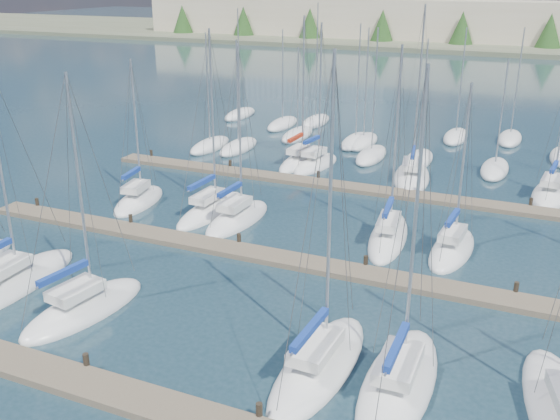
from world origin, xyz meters
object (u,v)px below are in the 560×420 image
at_px(sailboat_i, 211,210).
at_px(sailboat_k, 388,236).
at_px(sailboat_n, 300,161).
at_px(sailboat_l, 452,249).
at_px(sailboat_j, 238,218).
at_px(sailboat_h, 139,201).
at_px(sailboat_p, 412,176).
at_px(sailboat_c, 84,308).
at_px(sailboat_b, 8,285).
at_px(sailboat_d, 319,365).
at_px(sailboat_e, 399,382).
at_px(sailboat_o, 316,164).
at_px(sailboat_q, 551,194).

bearing_deg(sailboat_i, sailboat_k, 3.96).
relative_size(sailboat_n, sailboat_l, 1.23).
height_order(sailboat_n, sailboat_l, sailboat_n).
bearing_deg(sailboat_i, sailboat_n, 87.49).
distance_m(sailboat_i, sailboat_j, 2.52).
bearing_deg(sailboat_h, sailboat_p, 29.35).
xyz_separation_m(sailboat_i, sailboat_c, (1.02, -14.49, -0.01)).
height_order(sailboat_i, sailboat_b, sailboat_b).
relative_size(sailboat_k, sailboat_l, 1.17).
xyz_separation_m(sailboat_h, sailboat_d, (19.10, -13.91, 0.00)).
bearing_deg(sailboat_l, sailboat_i, -176.45).
bearing_deg(sailboat_c, sailboat_n, 98.51).
bearing_deg(sailboat_p, sailboat_e, -88.42).
xyz_separation_m(sailboat_k, sailboat_l, (3.99, -0.37, -0.01)).
relative_size(sailboat_k, sailboat_d, 0.91).
height_order(sailboat_o, sailboat_h, sailboat_o).
xyz_separation_m(sailboat_i, sailboat_d, (13.31, -14.33, -0.01)).
height_order(sailboat_j, sailboat_q, sailboat_j).
relative_size(sailboat_c, sailboat_l, 1.15).
bearing_deg(sailboat_o, sailboat_c, -86.52).
bearing_deg(sailboat_l, sailboat_d, -99.08).
distance_m(sailboat_n, sailboat_p, 10.04).
bearing_deg(sailboat_i, sailboat_q, 33.72).
relative_size(sailboat_j, sailboat_c, 1.00).
distance_m(sailboat_k, sailboat_j, 10.17).
bearing_deg(sailboat_c, sailboat_e, 10.07).
distance_m(sailboat_k, sailboat_b, 22.26).
relative_size(sailboat_j, sailboat_l, 1.15).
relative_size(sailboat_j, sailboat_e, 0.92).
relative_size(sailboat_c, sailboat_p, 0.87).
bearing_deg(sailboat_n, sailboat_b, -99.15).
height_order(sailboat_k, sailboat_d, sailboat_d).
bearing_deg(sailboat_j, sailboat_d, -49.22).
height_order(sailboat_k, sailboat_q, sailboat_k).
bearing_deg(sailboat_k, sailboat_d, -93.52).
xyz_separation_m(sailboat_c, sailboat_e, (15.66, 0.35, 0.00)).
bearing_deg(sailboat_h, sailboat_e, -41.02).
relative_size(sailboat_d, sailboat_j, 1.12).
bearing_deg(sailboat_p, sailboat_k, -93.76).
distance_m(sailboat_k, sailboat_i, 12.55).
bearing_deg(sailboat_i, sailboat_p, 52.25).
xyz_separation_m(sailboat_o, sailboat_j, (-0.32, -14.19, -0.01)).
distance_m(sailboat_k, sailboat_q, 15.82).
bearing_deg(sailboat_q, sailboat_o, -175.14).
bearing_deg(sailboat_k, sailboat_o, 120.14).
bearing_deg(sailboat_c, sailboat_k, 60.98).
height_order(sailboat_i, sailboat_n, sailboat_n).
xyz_separation_m(sailboat_o, sailboat_d, (10.57, -27.84, -0.01)).
bearing_deg(sailboat_b, sailboat_e, -2.09).
distance_m(sailboat_o, sailboat_c, 28.06).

